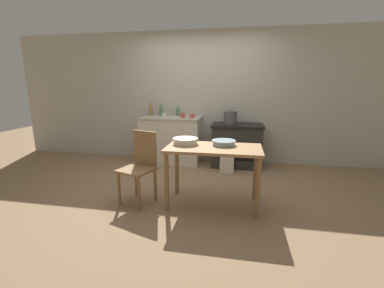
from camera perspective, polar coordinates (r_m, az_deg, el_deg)
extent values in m
plane|color=#896B4C|center=(3.94, -1.05, -9.70)|extent=(14.00, 14.00, 0.00)
cube|color=#B2AD9E|center=(5.20, 2.47, 10.29)|extent=(8.00, 0.07, 2.55)
cube|color=beige|center=(5.11, -4.66, 0.77)|extent=(1.15, 0.59, 0.88)
cube|color=#B6AD9C|center=(5.03, -4.75, 5.86)|extent=(1.18, 0.62, 0.03)
cube|color=#2D2B28|center=(4.96, 9.90, -0.46)|extent=(0.91, 0.57, 0.77)
cube|color=black|center=(4.88, 10.08, 4.14)|extent=(0.95, 0.61, 0.04)
cube|color=black|center=(4.69, 9.82, -1.81)|extent=(0.64, 0.01, 0.32)
cube|color=#997047|center=(3.19, 4.84, -0.97)|extent=(1.18, 0.61, 0.03)
cylinder|color=olive|center=(3.17, -5.66, -8.43)|extent=(0.06, 0.06, 0.74)
cylinder|color=olive|center=(3.06, 14.44, -9.58)|extent=(0.06, 0.06, 0.74)
cylinder|color=olive|center=(3.63, -3.40, -5.54)|extent=(0.06, 0.06, 0.74)
cylinder|color=olive|center=(3.54, 13.93, -6.41)|extent=(0.06, 0.06, 0.74)
cube|color=olive|center=(3.39, -12.21, -5.60)|extent=(0.50, 0.50, 0.03)
cube|color=olive|center=(3.46, -10.42, -0.90)|extent=(0.35, 0.14, 0.46)
cylinder|color=olive|center=(3.47, -15.92, -9.56)|extent=(0.04, 0.04, 0.44)
cylinder|color=olive|center=(3.26, -11.69, -10.82)|extent=(0.04, 0.04, 0.44)
cylinder|color=olive|center=(3.69, -12.32, -7.95)|extent=(0.04, 0.04, 0.44)
cylinder|color=olive|center=(3.49, -8.17, -8.99)|extent=(0.04, 0.04, 0.44)
cube|color=beige|center=(4.61, 7.77, -3.95)|extent=(0.24, 0.17, 0.37)
cylinder|color=#4C4C51|center=(4.84, 8.52, 5.70)|extent=(0.25, 0.25, 0.22)
cylinder|color=#4C4C51|center=(4.83, 8.56, 7.12)|extent=(0.26, 0.26, 0.02)
sphere|color=black|center=(4.83, 8.57, 7.38)|extent=(0.02, 0.02, 0.02)
cylinder|color=#93A8B2|center=(3.29, 7.07, 0.28)|extent=(0.28, 0.28, 0.06)
cylinder|color=#8597A0|center=(3.28, 7.08, 0.72)|extent=(0.30, 0.30, 0.01)
cylinder|color=silver|center=(3.32, -1.47, 0.66)|extent=(0.31, 0.31, 0.08)
cylinder|color=beige|center=(3.32, -1.48, 1.22)|extent=(0.33, 0.33, 0.01)
cylinder|color=olive|center=(5.27, -9.11, 7.27)|extent=(0.07, 0.07, 0.19)
cylinder|color=olive|center=(5.26, -9.16, 8.70)|extent=(0.03, 0.03, 0.07)
cylinder|color=#517F5B|center=(5.21, -3.23, 7.12)|extent=(0.06, 0.06, 0.15)
cylinder|color=#517F5B|center=(5.20, -3.24, 8.26)|extent=(0.02, 0.02, 0.06)
cylinder|color=#517F5B|center=(5.29, -6.89, 7.30)|extent=(0.07, 0.07, 0.18)
cylinder|color=#517F5B|center=(5.28, -6.93, 8.66)|extent=(0.03, 0.03, 0.07)
cylinder|color=#B74C42|center=(4.83, 0.05, 6.27)|extent=(0.09, 0.09, 0.08)
cylinder|color=#B74C42|center=(4.85, -2.05, 6.41)|extent=(0.08, 0.08, 0.10)
cylinder|color=silver|center=(4.90, -6.25, 6.34)|extent=(0.08, 0.08, 0.09)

